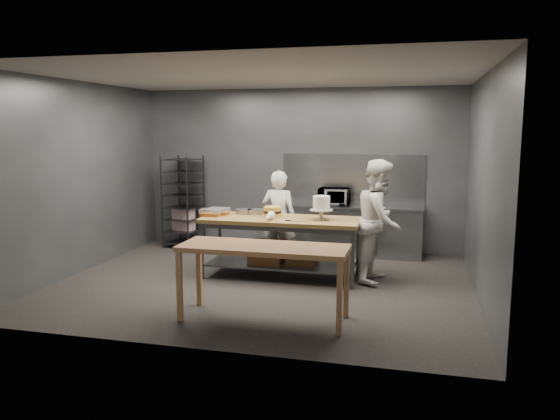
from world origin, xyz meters
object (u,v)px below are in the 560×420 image
at_px(speed_rack, 183,202).
at_px(layer_cake, 273,212).
at_px(near_counter, 264,253).
at_px(chef_right, 380,221).
at_px(frosted_cake_stand, 321,205).
at_px(chef_behind, 279,218).
at_px(work_table, 281,240).
at_px(microwave, 334,196).

relative_size(speed_rack, layer_cake, 6.51).
bearing_deg(near_counter, chef_right, 59.23).
bearing_deg(layer_cake, frosted_cake_stand, -6.54).
relative_size(chef_right, layer_cake, 6.77).
distance_m(chef_behind, layer_cake, 0.65).
distance_m(work_table, frosted_cake_stand, 0.85).
distance_m(work_table, chef_behind, 0.74).
height_order(chef_behind, layer_cake, chef_behind).
bearing_deg(frosted_cake_stand, microwave, 92.61).
height_order(work_table, frosted_cake_stand, frosted_cake_stand).
bearing_deg(near_counter, layer_cake, 101.88).
xyz_separation_m(speed_rack, chef_behind, (2.16, -1.02, -0.06)).
relative_size(near_counter, frosted_cake_stand, 5.58).
bearing_deg(layer_cake, near_counter, -78.12).
bearing_deg(chef_right, microwave, 38.90).
xyz_separation_m(work_table, microwave, (0.54, 1.78, 0.48)).
bearing_deg(microwave, layer_cake, -112.08).
height_order(chef_right, microwave, chef_right).
bearing_deg(chef_behind, chef_right, 167.06).
xyz_separation_m(work_table, frosted_cake_stand, (0.62, -0.02, 0.57)).
distance_m(speed_rack, chef_right, 4.12).
height_order(near_counter, chef_behind, chef_behind).
relative_size(microwave, layer_cake, 2.02).
height_order(near_counter, chef_right, chef_right).
xyz_separation_m(chef_right, frosted_cake_stand, (-0.84, -0.19, 0.24)).
bearing_deg(layer_cake, speed_rack, 143.68).
bearing_deg(layer_cake, microwave, 67.92).
bearing_deg(speed_rack, layer_cake, -36.32).
relative_size(work_table, layer_cake, 8.92).
xyz_separation_m(near_counter, speed_rack, (-2.62, 3.56, 0.04)).
relative_size(near_counter, layer_cake, 7.44).
xyz_separation_m(chef_behind, chef_right, (1.67, -0.51, 0.12)).
relative_size(work_table, microwave, 4.43).
bearing_deg(microwave, work_table, -106.88).
relative_size(speed_rack, chef_right, 0.96).
height_order(near_counter, microwave, microwave).
distance_m(chef_behind, frosted_cake_stand, 1.14).
bearing_deg(microwave, chef_right, -60.06).
height_order(speed_rack, layer_cake, speed_rack).
bearing_deg(speed_rack, chef_behind, -25.23).
relative_size(near_counter, speed_rack, 1.14).
xyz_separation_m(microwave, frosted_cake_stand, (0.08, -1.80, 0.10)).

